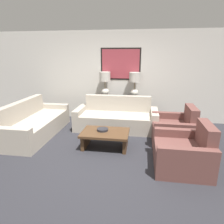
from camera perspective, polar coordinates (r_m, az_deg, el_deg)
ground_plane at (r=4.11m, az=-1.81°, el=-12.62°), size 20.00×20.00×0.00m
back_wall at (r=6.13m, az=2.48°, el=10.12°), size 8.56×0.12×2.65m
console_table at (r=6.06m, az=2.11°, el=0.91°), size 1.29×0.35×0.76m
table_lamp_left at (r=5.96m, az=-2.03°, el=8.74°), size 0.32×0.32×0.72m
table_lamp_right at (r=5.86m, az=6.48°, el=8.51°), size 0.32×0.32×0.72m
couch_by_back_wall at (r=5.46m, az=1.27°, el=-1.87°), size 2.20×0.90×0.86m
couch_by_side at (r=5.40m, az=-21.18°, el=-3.22°), size 0.90×2.20×0.86m
coffee_table at (r=4.37m, az=-1.95°, el=-6.87°), size 1.02×0.68×0.37m
decorative_bowl at (r=4.39m, az=-2.73°, el=-5.04°), size 0.24×0.24×0.05m
armchair_near_back_wall at (r=4.90m, az=17.43°, el=-4.85°), size 0.94×0.98×0.85m
armchair_near_camera at (r=3.85m, az=19.83°, el=-10.99°), size 0.94×0.98×0.85m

